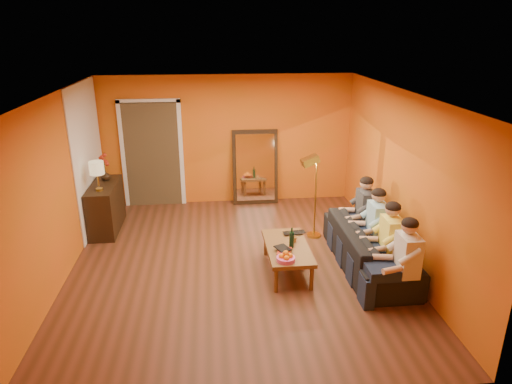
{
  "coord_description": "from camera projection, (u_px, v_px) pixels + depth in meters",
  "views": [
    {
      "loc": [
        -0.33,
        -6.23,
        3.48
      ],
      "look_at": [
        0.35,
        0.5,
        1.0
      ],
      "focal_mm": 32.0,
      "sensor_mm": 36.0,
      "label": 1
    }
  ],
  "objects": [
    {
      "name": "white_accent",
      "position": [
        88.0,
        157.0,
        8.0
      ],
      "size": [
        0.02,
        1.9,
        2.58
      ],
      "primitive_type": "cube",
      "color": "white",
      "rests_on": "wall_left"
    },
    {
      "name": "fruit_bowl",
      "position": [
        286.0,
        256.0,
        6.26
      ],
      "size": [
        0.26,
        0.26,
        0.16
      ],
      "primitive_type": null,
      "color": "#D64B97",
      "rests_on": "coffee_table"
    },
    {
      "name": "door_jamb_right",
      "position": [
        181.0,
        154.0,
        9.13
      ],
      "size": [
        0.08,
        0.06,
        2.2
      ],
      "primitive_type": "cube",
      "color": "white",
      "rests_on": "wall_back"
    },
    {
      "name": "person_far_right",
      "position": [
        365.0,
        213.0,
        7.42
      ],
      "size": [
        0.7,
        0.44,
        1.22
      ],
      "primitive_type": null,
      "color": "#313136",
      "rests_on": "sofa"
    },
    {
      "name": "person_mid_left",
      "position": [
        391.0,
        243.0,
        6.39
      ],
      "size": [
        0.7,
        0.44,
        1.22
      ],
      "primitive_type": null,
      "color": "#F3E651",
      "rests_on": "sofa"
    },
    {
      "name": "book_lower",
      "position": [
        277.0,
        252.0,
        6.51
      ],
      "size": [
        0.21,
        0.27,
        0.02
      ],
      "primitive_type": "imported",
      "rotation": [
        0.0,
        0.0,
        -0.14
      ],
      "color": "black",
      "rests_on": "coffee_table"
    },
    {
      "name": "wine_bottle",
      "position": [
        292.0,
        238.0,
        6.62
      ],
      "size": [
        0.07,
        0.07,
        0.31
      ],
      "primitive_type": "cylinder",
      "color": "black",
      "rests_on": "coffee_table"
    },
    {
      "name": "table_lamp",
      "position": [
        98.0,
        176.0,
        7.62
      ],
      "size": [
        0.24,
        0.24,
        0.51
      ],
      "primitive_type": null,
      "color": "beige",
      "rests_on": "sideboard"
    },
    {
      "name": "book_mid",
      "position": [
        278.0,
        250.0,
        6.51
      ],
      "size": [
        0.25,
        0.3,
        0.02
      ],
      "primitive_type": "imported",
      "rotation": [
        0.0,
        0.0,
        -0.32
      ],
      "color": "#A22612",
      "rests_on": "book_lower"
    },
    {
      "name": "floor_lamp",
      "position": [
        315.0,
        198.0,
        7.75
      ],
      "size": [
        0.33,
        0.28,
        1.44
      ],
      "primitive_type": null,
      "rotation": [
        0.0,
        0.0,
        0.14
      ],
      "color": "gold",
      "rests_on": "floor"
    },
    {
      "name": "room_shell",
      "position": [
        234.0,
        177.0,
        6.95
      ],
      "size": [
        5.0,
        5.5,
        2.6
      ],
      "color": "brown",
      "rests_on": "ground"
    },
    {
      "name": "mirror_glass",
      "position": [
        255.0,
        168.0,
        9.26
      ],
      "size": [
        0.78,
        0.21,
        1.35
      ],
      "primitive_type": "cube",
      "rotation": [
        -0.14,
        0.0,
        0.0
      ],
      "color": "white",
      "rests_on": "mirror_frame"
    },
    {
      "name": "laptop",
      "position": [
        295.0,
        234.0,
        7.06
      ],
      "size": [
        0.37,
        0.26,
        0.03
      ],
      "primitive_type": "imported",
      "rotation": [
        0.0,
        0.0,
        0.1
      ],
      "color": "black",
      "rests_on": "coffee_table"
    },
    {
      "name": "person_mid_right",
      "position": [
        377.0,
        227.0,
        6.91
      ],
      "size": [
        0.7,
        0.44,
        1.22
      ],
      "primitive_type": null,
      "color": "#90C5DF",
      "rests_on": "sofa"
    },
    {
      "name": "flowers",
      "position": [
        104.0,
        160.0,
        8.1
      ],
      "size": [
        0.17,
        0.17,
        0.51
      ],
      "primitive_type": null,
      "color": "#A22612",
      "rests_on": "vase"
    },
    {
      "name": "dog",
      "position": [
        354.0,
        248.0,
        6.87
      ],
      "size": [
        0.51,
        0.63,
        0.64
      ],
      "primitive_type": null,
      "rotation": [
        0.0,
        0.0,
        0.36
      ],
      "color": "#A4874A",
      "rests_on": "floor"
    },
    {
      "name": "tumbler",
      "position": [
        294.0,
        239.0,
        6.83
      ],
      "size": [
        0.1,
        0.1,
        0.09
      ],
      "primitive_type": "imported",
      "rotation": [
        0.0,
        0.0,
        -0.09
      ],
      "color": "#B27F3F",
      "rests_on": "coffee_table"
    },
    {
      "name": "sofa",
      "position": [
        369.0,
        247.0,
        6.9
      ],
      "size": [
        2.22,
        0.87,
        0.65
      ],
      "primitive_type": "imported",
      "rotation": [
        0.0,
        0.0,
        1.57
      ],
      "color": "black",
      "rests_on": "floor"
    },
    {
      "name": "doorway_recess",
      "position": [
        153.0,
        153.0,
        9.19
      ],
      "size": [
        1.06,
        0.3,
        2.1
      ],
      "primitive_type": "cube",
      "color": "#3F2D19",
      "rests_on": "floor"
    },
    {
      "name": "mirror_frame",
      "position": [
        255.0,
        167.0,
        9.3
      ],
      "size": [
        0.92,
        0.27,
        1.51
      ],
      "primitive_type": "cube",
      "rotation": [
        -0.14,
        0.0,
        0.0
      ],
      "color": "black",
      "rests_on": "floor"
    },
    {
      "name": "door_jamb_left",
      "position": [
        123.0,
        156.0,
        9.02
      ],
      "size": [
        0.08,
        0.06,
        2.2
      ],
      "primitive_type": "cube",
      "color": "white",
      "rests_on": "wall_back"
    },
    {
      "name": "person_far_left",
      "position": [
        407.0,
        262.0,
        5.88
      ],
      "size": [
        0.7,
        0.44,
        1.22
      ],
      "primitive_type": null,
      "color": "beige",
      "rests_on": "sofa"
    },
    {
      "name": "sideboard",
      "position": [
        106.0,
        207.0,
        8.14
      ],
      "size": [
        0.44,
        1.18,
        0.85
      ],
      "primitive_type": "cube",
      "color": "black",
      "rests_on": "floor"
    },
    {
      "name": "coffee_table",
      "position": [
        287.0,
        258.0,
        6.79
      ],
      "size": [
        0.63,
        1.22,
        0.42
      ],
      "primitive_type": null,
      "rotation": [
        0.0,
        0.0,
        0.01
      ],
      "color": "brown",
      "rests_on": "floor"
    },
    {
      "name": "door_header",
      "position": [
        148.0,
        101.0,
        8.71
      ],
      "size": [
        1.22,
        0.06,
        0.08
      ],
      "primitive_type": "cube",
      "color": "white",
      "rests_on": "wall_back"
    },
    {
      "name": "vase",
      "position": [
        106.0,
        175.0,
        8.19
      ],
      "size": [
        0.17,
        0.17,
        0.18
      ],
      "primitive_type": "imported",
      "color": "black",
      "rests_on": "sideboard"
    },
    {
      "name": "book_upper",
      "position": [
        277.0,
        250.0,
        6.49
      ],
      "size": [
        0.25,
        0.28,
        0.02
      ],
      "primitive_type": "imported",
      "rotation": [
        0.0,
        0.0,
        0.41
      ],
      "color": "black",
      "rests_on": "book_mid"
    }
  ]
}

